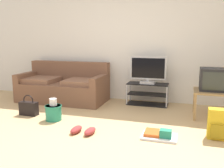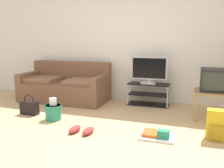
# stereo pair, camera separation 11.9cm
# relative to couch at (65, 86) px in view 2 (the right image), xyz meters

# --- Properties ---
(ground_plane) EXTENTS (9.00, 9.80, 0.02)m
(ground_plane) POSITION_rel_couch_xyz_m (1.25, -1.88, -0.33)
(ground_plane) COLOR tan
(wall_back) EXTENTS (9.00, 0.10, 2.70)m
(wall_back) POSITION_rel_couch_xyz_m (1.25, 0.57, 1.03)
(wall_back) COLOR silver
(wall_back) RESTS_ON ground_plane
(couch) EXTENTS (1.91, 0.92, 0.85)m
(couch) POSITION_rel_couch_xyz_m (0.00, 0.00, 0.00)
(couch) COLOR brown
(couch) RESTS_ON ground_plane
(tv_stand) EXTENTS (0.85, 0.37, 0.45)m
(tv_stand) POSITION_rel_couch_xyz_m (1.85, 0.21, -0.09)
(tv_stand) COLOR black
(tv_stand) RESTS_ON ground_plane
(flat_tv) EXTENTS (0.74, 0.22, 0.56)m
(flat_tv) POSITION_rel_couch_xyz_m (1.85, 0.19, 0.41)
(flat_tv) COLOR #B2B2B7
(flat_tv) RESTS_ON tv_stand
(side_table) EXTENTS (0.60, 0.60, 0.48)m
(side_table) POSITION_rel_couch_xyz_m (3.05, -0.33, 0.10)
(side_table) COLOR #9E7A4C
(side_table) RESTS_ON ground_plane
(crt_tv) EXTENTS (0.43, 0.40, 0.39)m
(crt_tv) POSITION_rel_couch_xyz_m (3.05, -0.32, 0.36)
(crt_tv) COLOR #232326
(crt_tv) RESTS_ON side_table
(backpack) EXTENTS (0.27, 0.23, 0.42)m
(backpack) POSITION_rel_couch_xyz_m (3.07, -1.33, -0.11)
(backpack) COLOR gold
(backpack) RESTS_ON ground_plane
(handbag) EXTENTS (0.33, 0.13, 0.38)m
(handbag) POSITION_rel_couch_xyz_m (-0.10, -1.17, -0.18)
(handbag) COLOR black
(handbag) RESTS_ON ground_plane
(cleaning_bucket) EXTENTS (0.28, 0.28, 0.38)m
(cleaning_bucket) POSITION_rel_couch_xyz_m (0.48, -1.29, -0.16)
(cleaning_bucket) COLOR #238466
(cleaning_bucket) RESTS_ON ground_plane
(sneakers_pair) EXTENTS (0.36, 0.29, 0.09)m
(sneakers_pair) POSITION_rel_couch_xyz_m (1.21, -1.70, -0.27)
(sneakers_pair) COLOR #993333
(sneakers_pair) RESTS_ON ground_plane
(floor_tray) EXTENTS (0.49, 0.34, 0.14)m
(floor_tray) POSITION_rel_couch_xyz_m (2.29, -1.53, -0.28)
(floor_tray) COLOR silver
(floor_tray) RESTS_ON ground_plane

